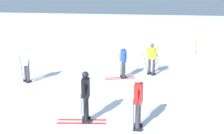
# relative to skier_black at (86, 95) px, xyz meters

# --- Properties ---
(ground_plane) EXTENTS (120.00, 120.00, 0.00)m
(ground_plane) POSITION_rel_skier_black_xyz_m (-2.30, 1.73, -0.92)
(ground_plane) COLOR white
(far_snow_ridge) EXTENTS (80.00, 8.01, 2.13)m
(far_snow_ridge) POSITION_rel_skier_black_xyz_m (-2.30, 22.04, 0.15)
(far_snow_ridge) COLOR white
(far_snow_ridge) RESTS_ON ground
(skier_black) EXTENTS (1.64, 0.97, 1.71)m
(skier_black) POSITION_rel_skier_black_xyz_m (0.00, 0.00, 0.00)
(skier_black) COLOR red
(skier_black) RESTS_ON ground
(skier_yellow) EXTENTS (1.02, 1.60, 1.71)m
(skier_yellow) POSITION_rel_skier_black_xyz_m (1.03, 6.68, 0.04)
(skier_yellow) COLOR silver
(skier_yellow) RESTS_ON ground
(skier_blue) EXTENTS (1.59, 1.07, 1.71)m
(skier_blue) POSITION_rel_skier_black_xyz_m (-0.25, 5.60, -0.00)
(skier_blue) COLOR red
(skier_blue) RESTS_ON ground
(skier_red) EXTENTS (1.63, 1.00, 1.71)m
(skier_red) POSITION_rel_skier_black_xyz_m (1.73, -0.05, 0.00)
(skier_red) COLOR silver
(skier_red) RESTS_ON ground
(skier_white) EXTENTS (1.15, 1.56, 1.71)m
(skier_white) POSITION_rel_skier_black_xyz_m (-4.49, 3.48, 0.00)
(skier_white) COLOR silver
(skier_white) RESTS_ON ground
(trail_marker_pole) EXTENTS (0.07, 0.07, 1.96)m
(trail_marker_pole) POSITION_rel_skier_black_xyz_m (3.12, 13.54, 0.07)
(trail_marker_pole) COLOR #C65614
(trail_marker_pole) RESTS_ON ground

